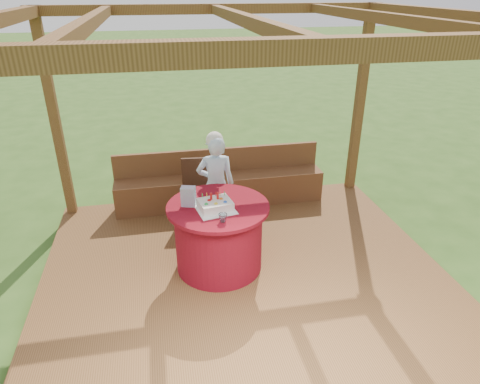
# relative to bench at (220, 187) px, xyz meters

# --- Properties ---
(ground) EXTENTS (60.00, 60.00, 0.00)m
(ground) POSITION_rel_bench_xyz_m (0.00, -1.72, -0.38)
(ground) COLOR #2D501A
(ground) RESTS_ON ground
(deck) EXTENTS (4.50, 4.00, 0.12)m
(deck) POSITION_rel_bench_xyz_m (0.00, -1.72, -0.32)
(deck) COLOR brown
(deck) RESTS_ON ground
(pergola) EXTENTS (4.50, 4.00, 2.72)m
(pergola) POSITION_rel_bench_xyz_m (0.00, -1.72, 2.02)
(pergola) COLOR brown
(pergola) RESTS_ON deck
(bench) EXTENTS (3.00, 0.42, 0.80)m
(bench) POSITION_rel_bench_xyz_m (0.00, 0.00, 0.00)
(bench) COLOR brown
(bench) RESTS_ON deck
(table) EXTENTS (1.12, 1.12, 0.79)m
(table) POSITION_rel_bench_xyz_m (-0.26, -1.56, 0.14)
(table) COLOR maroon
(table) RESTS_ON deck
(chair) EXTENTS (0.42, 0.42, 0.84)m
(chair) POSITION_rel_bench_xyz_m (-0.38, -0.35, 0.19)
(chair) COLOR #3D2113
(chair) RESTS_ON deck
(elderly_woman) EXTENTS (0.50, 0.34, 1.36)m
(elderly_woman) POSITION_rel_bench_xyz_m (-0.17, -0.76, 0.42)
(elderly_woman) COLOR #9EC9EA
(elderly_woman) RESTS_ON deck
(birthday_cake) EXTENTS (0.45, 0.45, 0.18)m
(birthday_cake) POSITION_rel_bench_xyz_m (-0.30, -1.65, 0.58)
(birthday_cake) COLOR white
(birthday_cake) RESTS_ON table
(gift_bag) EXTENTS (0.17, 0.14, 0.22)m
(gift_bag) POSITION_rel_bench_xyz_m (-0.57, -1.50, 0.63)
(gift_bag) COLOR #CC84B3
(gift_bag) RESTS_ON table
(drinking_glass) EXTENTS (0.12, 0.12, 0.08)m
(drinking_glass) POSITION_rel_bench_xyz_m (-0.27, -1.92, 0.57)
(drinking_glass) COLOR white
(drinking_glass) RESTS_ON table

